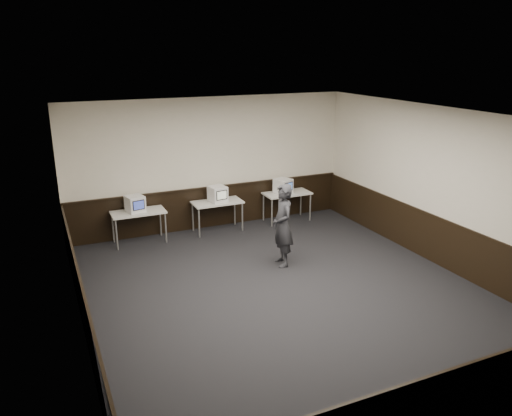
{
  "coord_description": "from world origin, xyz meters",
  "views": [
    {
      "loc": [
        -3.84,
        -7.28,
        4.26
      ],
      "look_at": [
        0.13,
        1.6,
        1.15
      ],
      "focal_mm": 35.0,
      "sensor_mm": 36.0,
      "label": 1
    }
  ],
  "objects_px": {
    "emac_left": "(135,204)",
    "emac_right": "(283,186)",
    "desk_left": "(138,214)",
    "desk_right": "(287,195)",
    "person": "(283,225)",
    "desk_center": "(217,204)",
    "emac_center": "(218,194)"
  },
  "relations": [
    {
      "from": "emac_left",
      "to": "desk_right",
      "type": "bearing_deg",
      "value": -12.69
    },
    {
      "from": "emac_center",
      "to": "person",
      "type": "relative_size",
      "value": 0.27
    },
    {
      "from": "emac_center",
      "to": "person",
      "type": "height_order",
      "value": "person"
    },
    {
      "from": "emac_left",
      "to": "emac_center",
      "type": "bearing_deg",
      "value": -13.11
    },
    {
      "from": "desk_center",
      "to": "emac_right",
      "type": "relative_size",
      "value": 2.44
    },
    {
      "from": "emac_center",
      "to": "person",
      "type": "distance_m",
      "value": 2.48
    },
    {
      "from": "emac_center",
      "to": "desk_left",
      "type": "bearing_deg",
      "value": 170.38
    },
    {
      "from": "emac_left",
      "to": "emac_center",
      "type": "height_order",
      "value": "emac_center"
    },
    {
      "from": "emac_center",
      "to": "person",
      "type": "bearing_deg",
      "value": -87.12
    },
    {
      "from": "desk_center",
      "to": "emac_left",
      "type": "bearing_deg",
      "value": 179.93
    },
    {
      "from": "desk_left",
      "to": "emac_left",
      "type": "distance_m",
      "value": 0.26
    },
    {
      "from": "desk_right",
      "to": "emac_center",
      "type": "bearing_deg",
      "value": -179.59
    },
    {
      "from": "emac_right",
      "to": "person",
      "type": "bearing_deg",
      "value": -136.17
    },
    {
      "from": "desk_right",
      "to": "emac_left",
      "type": "bearing_deg",
      "value": 179.96
    },
    {
      "from": "emac_left",
      "to": "emac_right",
      "type": "xyz_separation_m",
      "value": [
        3.74,
        0.01,
        0.0
      ]
    },
    {
      "from": "desk_center",
      "to": "emac_left",
      "type": "xyz_separation_m",
      "value": [
        -1.95,
        0.0,
        0.26
      ]
    },
    {
      "from": "desk_right",
      "to": "person",
      "type": "height_order",
      "value": "person"
    },
    {
      "from": "desk_right",
      "to": "emac_center",
      "type": "distance_m",
      "value": 1.91
    },
    {
      "from": "emac_left",
      "to": "emac_center",
      "type": "distance_m",
      "value": 1.97
    },
    {
      "from": "emac_center",
      "to": "emac_right",
      "type": "xyz_separation_m",
      "value": [
        1.77,
        0.02,
        -0.0
      ]
    },
    {
      "from": "desk_left",
      "to": "emac_center",
      "type": "xyz_separation_m",
      "value": [
        1.91,
        -0.01,
        0.26
      ]
    },
    {
      "from": "desk_left",
      "to": "desk_center",
      "type": "distance_m",
      "value": 1.9
    },
    {
      "from": "desk_center",
      "to": "emac_center",
      "type": "distance_m",
      "value": 0.26
    },
    {
      "from": "desk_left",
      "to": "emac_left",
      "type": "relative_size",
      "value": 2.6
    },
    {
      "from": "emac_right",
      "to": "desk_left",
      "type": "bearing_deg",
      "value": 161.15
    },
    {
      "from": "emac_right",
      "to": "person",
      "type": "distance_m",
      "value": 2.75
    },
    {
      "from": "emac_left",
      "to": "person",
      "type": "bearing_deg",
      "value": -57.09
    },
    {
      "from": "emac_right",
      "to": "person",
      "type": "xyz_separation_m",
      "value": [
        -1.25,
        -2.44,
        -0.08
      ]
    },
    {
      "from": "desk_left",
      "to": "desk_right",
      "type": "height_order",
      "value": "same"
    },
    {
      "from": "emac_left",
      "to": "emac_right",
      "type": "distance_m",
      "value": 3.74
    },
    {
      "from": "emac_left",
      "to": "emac_center",
      "type": "xyz_separation_m",
      "value": [
        1.97,
        -0.02,
        0.0
      ]
    },
    {
      "from": "desk_right",
      "to": "person",
      "type": "bearing_deg",
      "value": -119.36
    }
  ]
}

